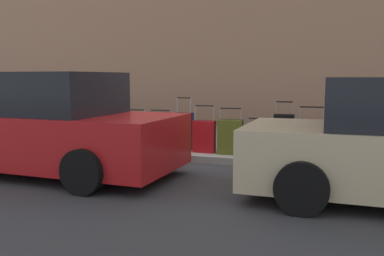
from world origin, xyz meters
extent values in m
plane|color=#333335|center=(0.00, 0.00, 0.00)|extent=(40.00, 40.00, 0.00)
cube|color=#9E9B93|center=(0.00, -2.50, 0.07)|extent=(18.00, 5.00, 0.14)
cube|color=navy|center=(-3.93, -0.48, 0.45)|extent=(0.46, 0.24, 0.61)
cube|color=black|center=(-3.93, -0.48, 0.45)|extent=(0.45, 0.06, 0.62)
cylinder|color=gray|center=(-4.12, -0.49, 0.85)|extent=(0.02, 0.02, 0.21)
cylinder|color=gray|center=(-3.74, -0.47, 0.85)|extent=(0.02, 0.02, 0.21)
cylinder|color=black|center=(-3.93, -0.48, 0.96)|extent=(0.39, 0.04, 0.02)
cylinder|color=black|center=(-4.13, -0.49, 0.16)|extent=(0.04, 0.02, 0.04)
cylinder|color=black|center=(-3.73, -0.47, 0.16)|extent=(0.04, 0.02, 0.04)
cube|color=#9EA0A8|center=(-3.44, -0.47, 0.39)|extent=(0.41, 0.24, 0.51)
cube|color=black|center=(-3.44, -0.47, 0.39)|extent=(0.41, 0.06, 0.52)
cylinder|color=gray|center=(-3.60, -0.46, 0.75)|extent=(0.02, 0.02, 0.20)
cylinder|color=gray|center=(-3.27, -0.48, 0.75)|extent=(0.02, 0.02, 0.20)
cylinder|color=black|center=(-3.44, -0.47, 0.85)|extent=(0.34, 0.04, 0.02)
cylinder|color=black|center=(-3.61, -0.46, 0.16)|extent=(0.05, 0.02, 0.04)
cylinder|color=black|center=(-3.26, -0.48, 0.16)|extent=(0.05, 0.02, 0.04)
cube|color=#0F606B|center=(-2.92, -0.46, 0.48)|extent=(0.49, 0.24, 0.67)
cube|color=black|center=(-2.92, -0.46, 0.48)|extent=(0.49, 0.07, 0.69)
cylinder|color=gray|center=(-3.13, -0.45, 0.94)|extent=(0.02, 0.02, 0.26)
cylinder|color=gray|center=(-2.71, -0.47, 0.94)|extent=(0.02, 0.02, 0.26)
cylinder|color=black|center=(-2.92, -0.46, 1.07)|extent=(0.42, 0.05, 0.02)
cylinder|color=black|center=(-3.14, -0.45, 0.16)|extent=(0.05, 0.02, 0.04)
cylinder|color=black|center=(-2.71, -0.47, 0.16)|extent=(0.05, 0.02, 0.04)
cube|color=black|center=(-2.43, -0.55, 0.53)|extent=(0.36, 0.21, 0.78)
cube|color=black|center=(-2.43, -0.55, 0.53)|extent=(0.37, 0.04, 0.79)
cylinder|color=gray|center=(-2.58, -0.55, 1.04)|extent=(0.02, 0.02, 0.23)
cylinder|color=gray|center=(-2.28, -0.55, 1.04)|extent=(0.02, 0.02, 0.23)
cylinder|color=black|center=(-2.43, -0.55, 1.15)|extent=(0.30, 0.03, 0.02)
cylinder|color=black|center=(-2.59, -0.55, 0.16)|extent=(0.04, 0.02, 0.04)
cylinder|color=black|center=(-2.28, -0.55, 0.16)|extent=(0.04, 0.02, 0.04)
cube|color=maroon|center=(-1.96, -0.47, 0.39)|extent=(0.44, 0.29, 0.51)
cube|color=black|center=(-1.96, -0.47, 0.39)|extent=(0.44, 0.08, 0.52)
cylinder|color=gray|center=(-2.15, -0.45, 0.74)|extent=(0.02, 0.02, 0.19)
cylinder|color=gray|center=(-1.78, -0.48, 0.74)|extent=(0.02, 0.02, 0.19)
cylinder|color=black|center=(-1.96, -0.47, 0.84)|extent=(0.37, 0.05, 0.02)
cylinder|color=black|center=(-2.15, -0.45, 0.16)|extent=(0.05, 0.02, 0.04)
cylinder|color=black|center=(-1.78, -0.48, 0.16)|extent=(0.05, 0.02, 0.04)
cube|color=#59601E|center=(-1.45, -0.41, 0.47)|extent=(0.47, 0.26, 0.66)
cube|color=black|center=(-1.45, -0.41, 0.47)|extent=(0.48, 0.06, 0.68)
cylinder|color=gray|center=(-1.65, -0.42, 0.91)|extent=(0.02, 0.02, 0.21)
cylinder|color=gray|center=(-1.24, -0.41, 0.91)|extent=(0.02, 0.02, 0.21)
cylinder|color=black|center=(-1.45, -0.41, 1.02)|extent=(0.41, 0.04, 0.02)
cylinder|color=black|center=(-1.65, -0.42, 0.16)|extent=(0.04, 0.02, 0.04)
cylinder|color=black|center=(-1.24, -0.41, 0.16)|extent=(0.04, 0.02, 0.04)
cube|color=red|center=(-0.92, -0.43, 0.45)|extent=(0.44, 0.19, 0.62)
cube|color=black|center=(-0.92, -0.43, 0.45)|extent=(0.44, 0.03, 0.64)
cylinder|color=gray|center=(-1.11, -0.43, 0.91)|extent=(0.02, 0.02, 0.29)
cylinder|color=gray|center=(-0.73, -0.43, 0.91)|extent=(0.02, 0.02, 0.29)
cylinder|color=black|center=(-0.92, -0.43, 1.06)|extent=(0.38, 0.02, 0.02)
cylinder|color=black|center=(-1.11, -0.43, 0.16)|extent=(0.04, 0.02, 0.04)
cylinder|color=black|center=(-0.73, -0.43, 0.16)|extent=(0.04, 0.02, 0.04)
cube|color=navy|center=(-0.46, -0.52, 0.52)|extent=(0.35, 0.26, 0.76)
cube|color=black|center=(-0.46, -0.52, 0.52)|extent=(0.35, 0.06, 0.77)
cylinder|color=gray|center=(-0.60, -0.52, 1.05)|extent=(0.02, 0.02, 0.30)
cylinder|color=gray|center=(-0.32, -0.53, 1.05)|extent=(0.02, 0.02, 0.30)
cylinder|color=black|center=(-0.46, -0.52, 1.20)|extent=(0.28, 0.03, 0.02)
cylinder|color=black|center=(-0.61, -0.52, 0.16)|extent=(0.04, 0.02, 0.04)
cylinder|color=black|center=(-0.31, -0.53, 0.16)|extent=(0.04, 0.02, 0.04)
cube|color=#9EA0A8|center=(0.02, -0.46, 0.52)|extent=(0.48, 0.21, 0.76)
cube|color=black|center=(0.02, -0.46, 0.52)|extent=(0.49, 0.04, 0.78)
cylinder|color=gray|center=(-0.19, -0.45, 0.92)|extent=(0.02, 0.02, 0.04)
cylinder|color=gray|center=(0.23, -0.46, 0.92)|extent=(0.02, 0.02, 0.04)
cylinder|color=black|center=(0.02, -0.46, 0.94)|extent=(0.42, 0.03, 0.02)
cylinder|color=black|center=(-0.19, -0.45, 0.16)|extent=(0.04, 0.02, 0.04)
cylinder|color=black|center=(0.24, -0.46, 0.16)|extent=(0.04, 0.02, 0.04)
cube|color=#0F606B|center=(0.58, -0.43, 0.52)|extent=(0.48, 0.19, 0.76)
cube|color=black|center=(0.58, -0.43, 0.52)|extent=(0.49, 0.04, 0.77)
cylinder|color=gray|center=(0.37, -0.43, 0.92)|extent=(0.02, 0.02, 0.04)
cylinder|color=gray|center=(0.78, -0.43, 0.92)|extent=(0.02, 0.02, 0.04)
cylinder|color=black|center=(0.58, -0.43, 0.94)|extent=(0.42, 0.03, 0.02)
cylinder|color=black|center=(0.36, -0.43, 0.16)|extent=(0.04, 0.02, 0.04)
cylinder|color=black|center=(0.79, -0.43, 0.16)|extent=(0.04, 0.02, 0.04)
cube|color=black|center=(1.13, -0.49, 0.44)|extent=(0.51, 0.26, 0.59)
cube|color=black|center=(1.13, -0.49, 0.44)|extent=(0.51, 0.07, 0.60)
cylinder|color=gray|center=(0.92, -0.48, 0.84)|extent=(0.02, 0.02, 0.22)
cylinder|color=gray|center=(1.35, -0.50, 0.84)|extent=(0.02, 0.02, 0.22)
cylinder|color=black|center=(1.13, -0.49, 0.95)|extent=(0.43, 0.05, 0.02)
cylinder|color=black|center=(0.91, -0.48, 0.16)|extent=(0.04, 0.02, 0.04)
cylinder|color=black|center=(1.36, -0.50, 0.16)|extent=(0.04, 0.02, 0.04)
cylinder|color=red|center=(2.11, -0.48, 0.49)|extent=(0.20, 0.20, 0.70)
sphere|color=red|center=(2.11, -0.48, 0.89)|extent=(0.21, 0.21, 0.21)
cylinder|color=red|center=(2.26, -0.48, 0.52)|extent=(0.09, 0.10, 0.09)
cylinder|color=red|center=(1.96, -0.48, 0.52)|extent=(0.09, 0.10, 0.09)
cylinder|color=brown|center=(2.82, -0.33, 0.56)|extent=(0.12, 0.12, 0.84)
cylinder|color=black|center=(-2.99, 2.40, 0.32)|extent=(0.64, 0.22, 0.64)
cylinder|color=black|center=(-3.01, 0.63, 0.32)|extent=(0.64, 0.22, 0.64)
cube|color=#AD1619|center=(1.32, 1.53, 0.59)|extent=(4.72, 1.97, 0.83)
cube|color=black|center=(1.32, 1.53, 1.35)|extent=(2.48, 1.75, 0.68)
cylinder|color=black|center=(2.74, 0.56, 0.32)|extent=(0.65, 0.24, 0.64)
cylinder|color=black|center=(-0.09, 2.49, 0.32)|extent=(0.65, 0.24, 0.64)
cylinder|color=black|center=(-0.15, 0.65, 0.32)|extent=(0.65, 0.24, 0.64)
camera|label=1|loc=(-3.34, 7.34, 1.60)|focal=39.34mm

